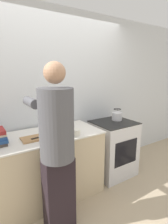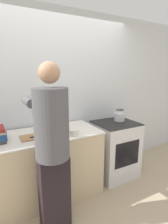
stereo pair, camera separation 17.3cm
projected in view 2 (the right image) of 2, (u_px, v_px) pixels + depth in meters
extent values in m
plane|color=tan|center=(78.00, 201.00, 2.34)|extent=(12.00, 12.00, 0.00)
cube|color=silver|center=(56.00, 98.00, 2.69)|extent=(8.00, 0.05, 2.60)
cube|color=#C6B28E|center=(42.00, 166.00, 2.36)|extent=(1.56, 0.68, 0.89)
cube|color=silver|center=(40.00, 135.00, 2.26)|extent=(1.58, 0.70, 0.02)
cube|color=silver|center=(115.00, 149.00, 2.88)|extent=(0.65, 0.59, 0.89)
cube|color=black|center=(116.00, 123.00, 2.78)|extent=(0.65, 0.59, 0.01)
cube|color=black|center=(127.00, 154.00, 2.62)|extent=(0.45, 0.01, 0.39)
cube|color=black|center=(55.00, 193.00, 1.88)|extent=(0.31, 0.19, 0.85)
cylinder|color=#4C4C51|center=(51.00, 124.00, 1.70)|extent=(0.34, 0.34, 0.71)
sphere|color=#A87A5B|center=(49.00, 73.00, 1.59)|extent=(0.20, 0.20, 0.20)
cylinder|color=#4C4C51|center=(29.00, 102.00, 1.85)|extent=(0.10, 0.30, 0.10)
cylinder|color=#4C4C51|center=(55.00, 100.00, 1.98)|extent=(0.10, 0.30, 0.10)
cube|color=#A87A4C|center=(36.00, 136.00, 2.15)|extent=(0.37, 0.21, 0.02)
cube|color=silver|center=(43.00, 135.00, 2.17)|extent=(0.15, 0.06, 0.01)
cube|color=black|center=(34.00, 137.00, 2.10)|extent=(0.09, 0.04, 0.01)
cylinder|color=silver|center=(120.00, 117.00, 2.86)|extent=(0.17, 0.17, 0.13)
cone|color=silver|center=(120.00, 112.00, 2.85)|extent=(0.14, 0.14, 0.03)
sphere|color=black|center=(120.00, 111.00, 2.84)|extent=(0.02, 0.02, 0.02)
torus|color=black|center=(120.00, 110.00, 2.84)|extent=(0.12, 0.12, 0.01)
cylinder|color=silver|center=(74.00, 132.00, 2.22)|extent=(0.13, 0.13, 0.08)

